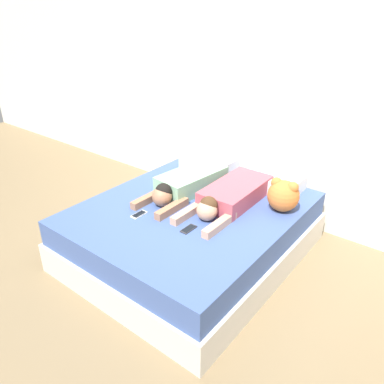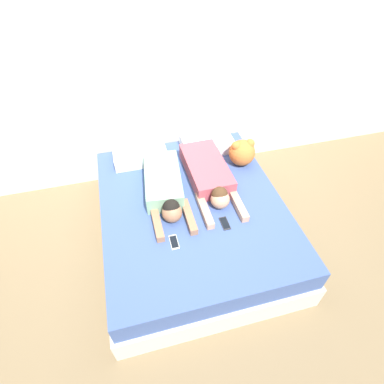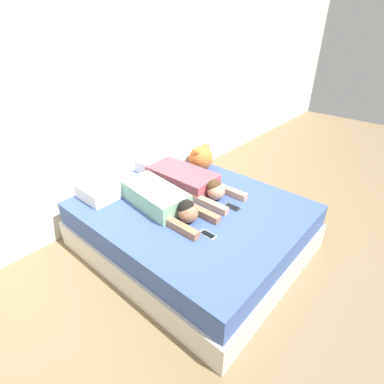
% 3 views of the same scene
% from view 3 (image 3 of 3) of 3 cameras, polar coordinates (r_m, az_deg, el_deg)
% --- Properties ---
extents(ground_plane, '(12.00, 12.00, 0.00)m').
position_cam_3_polar(ground_plane, '(3.34, -0.00, -10.05)').
color(ground_plane, '#7F6B4C').
extents(wall_back, '(12.00, 0.06, 2.60)m').
position_cam_3_polar(wall_back, '(3.58, -15.54, 15.35)').
color(wall_back, silver).
rests_on(wall_back, ground_plane).
extents(bed, '(1.83, 2.15, 0.53)m').
position_cam_3_polar(bed, '(3.18, -0.00, -6.50)').
color(bed, beige).
rests_on(bed, ground_plane).
extents(pillow_head_left, '(0.59, 0.38, 0.15)m').
position_cam_3_polar(pillow_head_left, '(3.31, -15.47, 1.02)').
color(pillow_head_left, white).
rests_on(pillow_head_left, bed).
extents(pillow_head_right, '(0.59, 0.38, 0.15)m').
position_cam_3_polar(pillow_head_right, '(3.74, -5.54, 5.60)').
color(pillow_head_right, white).
rests_on(pillow_head_right, bed).
extents(person_left, '(0.43, 1.07, 0.22)m').
position_cam_3_polar(person_left, '(2.95, -5.71, -1.45)').
color(person_left, '#8CBF99').
rests_on(person_left, bed).
extents(person_right, '(0.41, 1.13, 0.21)m').
position_cam_3_polar(person_right, '(3.29, -0.53, 2.25)').
color(person_right, '#B24C59').
rests_on(person_right, bed).
extents(cell_phone_left, '(0.07, 0.15, 0.01)m').
position_cam_3_polar(cell_phone_left, '(2.63, 3.01, -8.11)').
color(cell_phone_left, silver).
rests_on(cell_phone_left, bed).
extents(cell_phone_right, '(0.07, 0.15, 0.01)m').
position_cam_3_polar(cell_phone_right, '(3.01, 7.70, -2.86)').
color(cell_phone_right, '#2D2D33').
rests_on(cell_phone_right, bed).
extents(plush_toy, '(0.29, 0.29, 0.30)m').
position_cam_3_polar(plush_toy, '(3.68, 1.72, 6.61)').
color(plush_toy, orange).
rests_on(plush_toy, bed).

